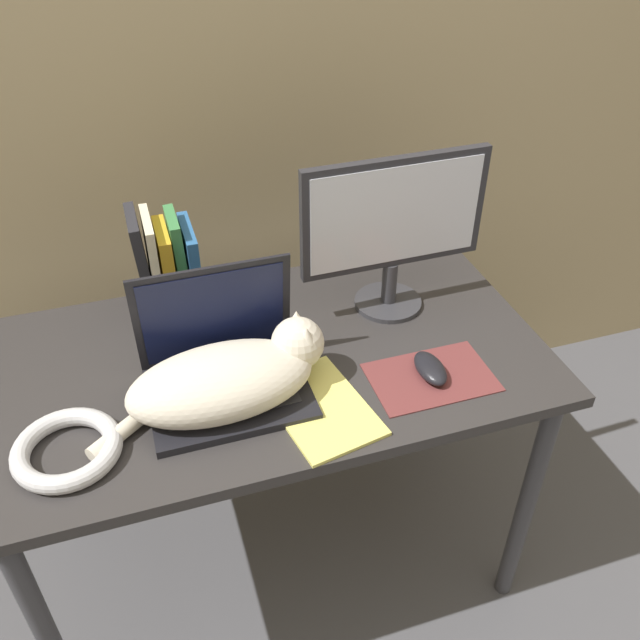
% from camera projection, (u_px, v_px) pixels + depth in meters
% --- Properties ---
extents(wall_back, '(8.00, 0.05, 2.60)m').
position_uv_depth(wall_back, '(197.00, 30.00, 1.63)').
color(wall_back, tan).
rests_on(wall_back, ground_plane).
extents(desk, '(1.21, 0.67, 0.76)m').
position_uv_depth(desk, '(272.00, 386.00, 1.55)').
color(desk, '#2D2B2B').
rests_on(desk, ground_plane).
extents(laptop, '(0.33, 0.25, 0.26)m').
position_uv_depth(laptop, '(224.00, 369.00, 1.39)').
color(laptop, black).
rests_on(laptop, desk).
extents(cat, '(0.50, 0.21, 0.15)m').
position_uv_depth(cat, '(230.00, 378.00, 1.34)').
color(cat, beige).
rests_on(cat, desk).
extents(external_monitor, '(0.44, 0.16, 0.38)m').
position_uv_depth(external_monitor, '(394.00, 226.00, 1.52)').
color(external_monitor, '#333338').
rests_on(external_monitor, desk).
extents(mousepad, '(0.26, 0.17, 0.00)m').
position_uv_depth(mousepad, '(431.00, 377.00, 1.44)').
color(mousepad, brown).
rests_on(mousepad, desk).
extents(computer_mouse, '(0.06, 0.11, 0.03)m').
position_uv_depth(computer_mouse, '(430.00, 368.00, 1.44)').
color(computer_mouse, black).
rests_on(computer_mouse, mousepad).
extents(book_row, '(0.14, 0.16, 0.26)m').
position_uv_depth(book_row, '(167.00, 267.00, 1.57)').
color(book_row, '#232328').
rests_on(book_row, desk).
extents(cable_coil, '(0.20, 0.20, 0.04)m').
position_uv_depth(cable_coil, '(67.00, 449.00, 1.26)').
color(cable_coil, silver).
rests_on(cable_coil, desk).
extents(notepad, '(0.22, 0.29, 0.01)m').
position_uv_depth(notepad, '(320.00, 407.00, 1.37)').
color(notepad, '#E5DB6B').
rests_on(notepad, desk).
extents(webcam, '(0.04, 0.04, 0.07)m').
position_uv_depth(webcam, '(242.00, 276.00, 1.67)').
color(webcam, '#232328').
rests_on(webcam, desk).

